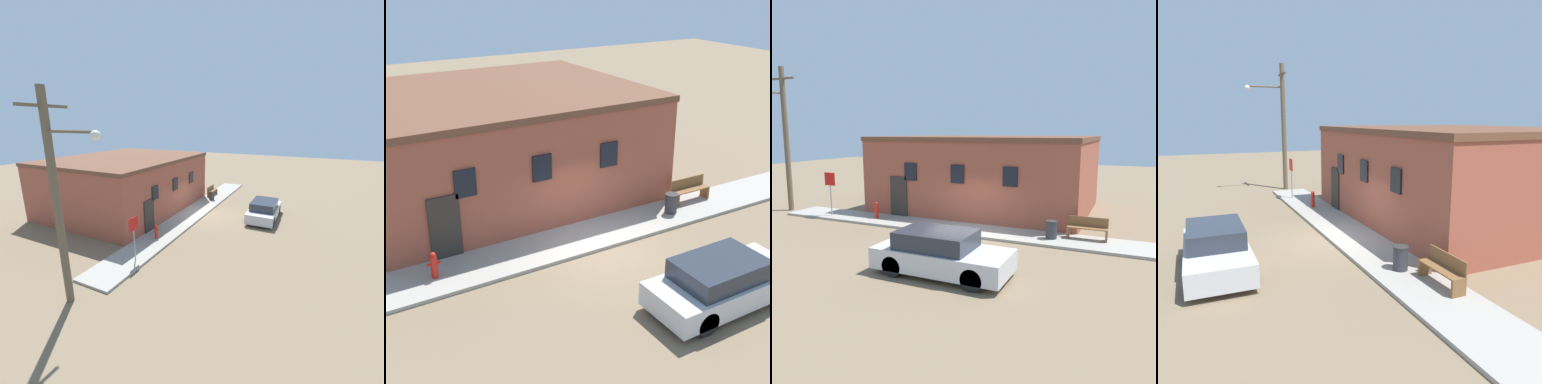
% 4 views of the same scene
% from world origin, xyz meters
% --- Properties ---
extents(ground_plane, '(80.00, 80.00, 0.00)m').
position_xyz_m(ground_plane, '(0.00, 0.00, 0.00)').
color(ground_plane, '#7A664C').
extents(sidewalk, '(20.99, 2.03, 0.12)m').
position_xyz_m(sidewalk, '(0.00, 1.02, 0.06)').
color(sidewalk, '#9E998E').
rests_on(sidewalk, ground).
extents(brick_building, '(11.49, 9.12, 4.25)m').
position_xyz_m(brick_building, '(-1.14, 6.53, 2.13)').
color(brick_building, '#9E4C38').
rests_on(brick_building, ground).
extents(fire_hydrant, '(0.41, 0.20, 0.84)m').
position_xyz_m(fire_hydrant, '(-5.27, 1.02, 0.54)').
color(fire_hydrant, red).
rests_on(fire_hydrant, sidewalk).
extents(bench, '(1.60, 0.44, 0.90)m').
position_xyz_m(bench, '(5.03, 1.50, 0.57)').
color(bench, brown).
rests_on(bench, sidewalk).
extents(trash_bin, '(0.48, 0.48, 0.75)m').
position_xyz_m(trash_bin, '(3.66, 0.97, 0.50)').
color(trash_bin, '#333338').
rests_on(trash_bin, sidewalk).
extents(parked_car, '(4.37, 1.87, 1.41)m').
position_xyz_m(parked_car, '(1.19, -4.13, 0.68)').
color(parked_car, black).
rests_on(parked_car, ground).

